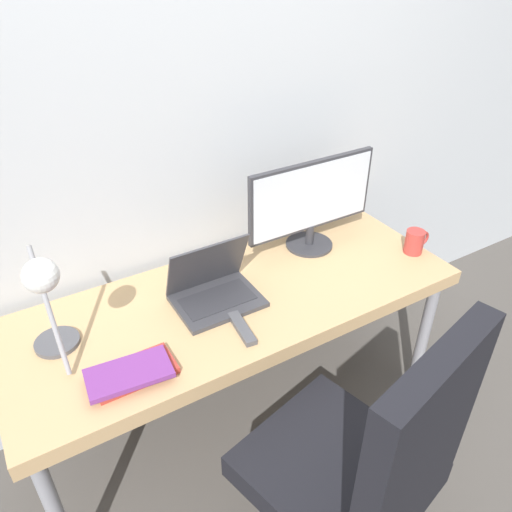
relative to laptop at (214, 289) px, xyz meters
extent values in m
plane|color=#514C47|center=(0.08, -0.36, -0.75)|extent=(12.00, 12.00, 0.00)
cube|color=silver|center=(0.08, 0.38, 0.55)|extent=(8.00, 0.05, 2.60)
cube|color=tan|center=(0.08, -0.02, -0.08)|extent=(1.75, 0.67, 0.06)
cylinder|color=gray|center=(0.90, -0.30, -0.43)|extent=(0.05, 0.05, 0.64)
cylinder|color=gray|center=(-0.73, 0.25, -0.43)|extent=(0.05, 0.05, 0.64)
cylinder|color=gray|center=(0.90, 0.25, -0.43)|extent=(0.05, 0.05, 0.64)
cube|color=#38383D|center=(0.00, -0.02, -0.04)|extent=(0.31, 0.24, 0.02)
cube|color=#2D2D33|center=(0.00, -0.02, -0.03)|extent=(0.27, 0.14, 0.00)
cube|color=#38383D|center=(0.00, 0.05, 0.08)|extent=(0.31, 0.10, 0.22)
cube|color=silver|center=(0.00, 0.05, 0.08)|extent=(0.28, 0.08, 0.20)
cylinder|color=#333338|center=(0.54, 0.13, -0.04)|extent=(0.21, 0.21, 0.01)
cylinder|color=#333338|center=(0.54, 0.13, 0.01)|extent=(0.04, 0.04, 0.09)
cube|color=#333338|center=(0.54, 0.13, 0.19)|extent=(0.61, 0.02, 0.31)
cube|color=silver|center=(0.54, 0.12, 0.19)|extent=(0.58, 0.00, 0.28)
cylinder|color=#4C4C51|center=(-0.57, 0.06, -0.04)|extent=(0.15, 0.15, 0.02)
cylinder|color=#99999E|center=(-0.57, -0.03, 0.16)|extent=(0.02, 0.19, 0.39)
sphere|color=white|center=(-0.57, -0.12, 0.35)|extent=(0.10, 0.10, 0.10)
sphere|color=black|center=(0.32, -0.63, -0.73)|extent=(0.05, 0.05, 0.05)
sphere|color=black|center=(0.08, -0.42, -0.73)|extent=(0.05, 0.05, 0.05)
cylinder|color=black|center=(0.07, -0.56, -0.73)|extent=(0.05, 0.27, 0.03)
cylinder|color=#2D2D33|center=(0.06, -0.69, -0.51)|extent=(0.04, 0.04, 0.38)
cube|color=black|center=(0.06, -0.69, -0.28)|extent=(0.60, 0.62, 0.09)
cube|color=black|center=(0.11, -0.91, 0.07)|extent=(0.47, 0.18, 0.60)
cube|color=#B2382D|center=(-0.39, -0.21, -0.04)|extent=(0.26, 0.14, 0.02)
cube|color=#753384|center=(-0.41, -0.23, -0.02)|extent=(0.27, 0.16, 0.02)
cube|color=#4C4C51|center=(0.00, -0.21, -0.04)|extent=(0.06, 0.18, 0.02)
cylinder|color=#B23833|center=(0.89, -0.15, 0.00)|extent=(0.08, 0.08, 0.10)
torus|color=#B23833|center=(0.94, -0.15, 0.00)|extent=(0.07, 0.01, 0.07)
camera|label=1|loc=(-0.63, -1.36, 1.13)|focal=35.00mm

